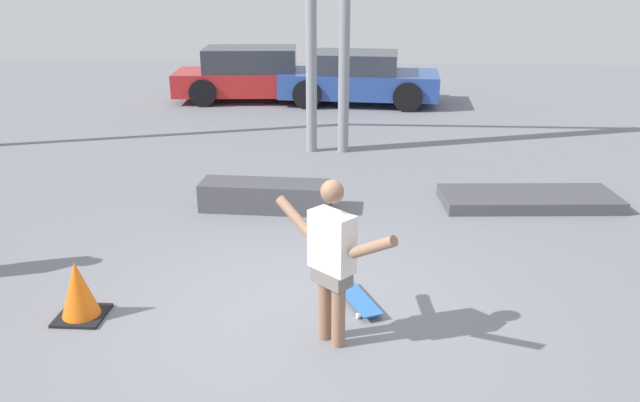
{
  "coord_description": "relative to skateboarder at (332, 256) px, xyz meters",
  "views": [
    {
      "loc": [
        0.55,
        -5.41,
        3.18
      ],
      "look_at": [
        0.14,
        1.31,
        0.7
      ],
      "focal_mm": 35.0,
      "sensor_mm": 36.0,
      "label": 1
    }
  ],
  "objects": [
    {
      "name": "skateboarder",
      "position": [
        0.0,
        0.0,
        0.0
      ],
      "size": [
        1.1,
        0.99,
        1.55
      ],
      "rotation": [
        0.0,
        0.0,
        -0.73
      ],
      "color": "#8C664C",
      "rests_on": "ground_plane"
    },
    {
      "name": "traffic_cone",
      "position": [
        -2.46,
        0.28,
        -0.57
      ],
      "size": [
        0.46,
        0.46,
        0.59
      ],
      "color": "black",
      "rests_on": "ground_plane"
    },
    {
      "name": "parked_car_red",
      "position": [
        -2.46,
        11.25,
        -0.2
      ],
      "size": [
        4.35,
        2.1,
        1.35
      ],
      "rotation": [
        0.0,
        0.0,
        0.08
      ],
      "color": "red",
      "rests_on": "ground_plane"
    },
    {
      "name": "manual_pad",
      "position": [
        2.7,
        3.73,
        -0.77
      ],
      "size": [
        2.55,
        1.11,
        0.17
      ],
      "primitive_type": "cube",
      "rotation": [
        0.0,
        0.0,
        0.07
      ],
      "color": "#47474C",
      "rests_on": "ground_plane"
    },
    {
      "name": "ground_plane",
      "position": [
        -0.35,
        0.5,
        -0.85
      ],
      "size": [
        36.0,
        36.0,
        0.0
      ],
      "primitive_type": "plane",
      "color": "slate"
    },
    {
      "name": "skateboard",
      "position": [
        0.24,
        0.7,
        -0.79
      ],
      "size": [
        0.51,
        0.79,
        0.08
      ],
      "rotation": [
        0.0,
        0.0,
        -1.15
      ],
      "color": "#2D66B2",
      "rests_on": "ground_plane"
    },
    {
      "name": "parked_car_blue",
      "position": [
        0.2,
        11.03,
        -0.22
      ],
      "size": [
        4.05,
        2.21,
        1.28
      ],
      "rotation": [
        0.0,
        0.0,
        -0.07
      ],
      "color": "#284793",
      "rests_on": "ground_plane"
    },
    {
      "name": "grind_box",
      "position": [
        -1.07,
        3.32,
        -0.66
      ],
      "size": [
        1.86,
        0.62,
        0.4
      ],
      "primitive_type": "cube",
      "rotation": [
        0.0,
        0.0,
        -0.04
      ],
      "color": "#47474C",
      "rests_on": "ground_plane"
    }
  ]
}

